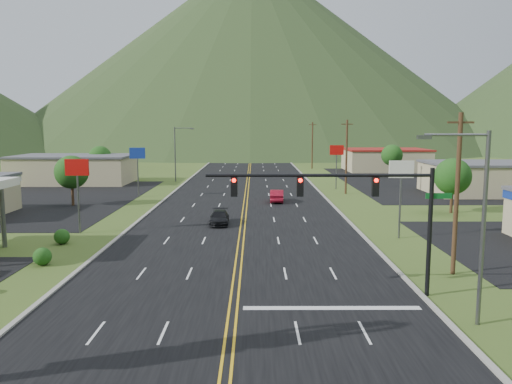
{
  "coord_description": "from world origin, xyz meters",
  "views": [
    {
      "loc": [
        1.08,
        -12.23,
        9.21
      ],
      "look_at": [
        1.19,
        23.08,
        4.5
      ],
      "focal_mm": 35.0,
      "sensor_mm": 36.0,
      "label": 1
    }
  ],
  "objects_px": {
    "traffic_signal": "(356,199)",
    "car_dark_mid": "(219,218)",
    "car_red_far": "(277,196)",
    "streetlight_west": "(177,150)",
    "streetlight_east": "(477,215)"
  },
  "relations": [
    {
      "from": "traffic_signal",
      "to": "car_dark_mid",
      "type": "distance_m",
      "value": 22.08
    },
    {
      "from": "traffic_signal",
      "to": "car_red_far",
      "type": "distance_m",
      "value": 34.01
    },
    {
      "from": "streetlight_west",
      "to": "car_dark_mid",
      "type": "height_order",
      "value": "streetlight_west"
    },
    {
      "from": "traffic_signal",
      "to": "car_red_far",
      "type": "xyz_separation_m",
      "value": [
        -2.68,
        33.6,
        -4.59
      ]
    },
    {
      "from": "traffic_signal",
      "to": "car_red_far",
      "type": "height_order",
      "value": "traffic_signal"
    },
    {
      "from": "car_dark_mid",
      "to": "streetlight_west",
      "type": "bearing_deg",
      "value": 103.07
    },
    {
      "from": "streetlight_east",
      "to": "streetlight_west",
      "type": "bearing_deg",
      "value": 110.86
    },
    {
      "from": "streetlight_east",
      "to": "car_dark_mid",
      "type": "distance_m",
      "value": 27.63
    },
    {
      "from": "car_dark_mid",
      "to": "streetlight_east",
      "type": "bearing_deg",
      "value": -62.15
    },
    {
      "from": "streetlight_west",
      "to": "car_red_far",
      "type": "distance_m",
      "value": 27.6
    },
    {
      "from": "streetlight_east",
      "to": "streetlight_west",
      "type": "height_order",
      "value": "same"
    },
    {
      "from": "traffic_signal",
      "to": "streetlight_west",
      "type": "distance_m",
      "value": 58.88
    },
    {
      "from": "streetlight_east",
      "to": "car_dark_mid",
      "type": "height_order",
      "value": "streetlight_east"
    },
    {
      "from": "streetlight_east",
      "to": "car_red_far",
      "type": "bearing_deg",
      "value": 101.1
    },
    {
      "from": "streetlight_west",
      "to": "traffic_signal",
      "type": "bearing_deg",
      "value": -72.03
    }
  ]
}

